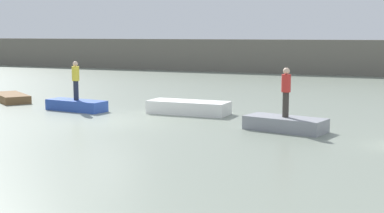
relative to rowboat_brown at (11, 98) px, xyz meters
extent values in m
plane|color=gray|center=(7.82, -3.23, -0.19)|extent=(120.00, 120.00, 0.00)
cube|color=#666056|center=(7.82, 24.31, 1.24)|extent=(80.00, 1.20, 2.86)
cube|color=brown|center=(0.00, 0.00, 0.00)|extent=(3.18, 2.70, 0.38)
cube|color=#2B4CAD|center=(4.96, -1.41, 0.05)|extent=(2.89, 1.26, 0.47)
cube|color=white|center=(9.84, -0.28, 0.08)|extent=(3.43, 1.35, 0.54)
cube|color=gray|center=(14.54, -2.58, 0.05)|extent=(2.96, 1.69, 0.48)
cylinder|color=#232838|center=(4.96, -1.41, 0.70)|extent=(0.22, 0.22, 0.84)
cylinder|color=yellow|center=(4.96, -1.41, 1.44)|extent=(0.32, 0.32, 0.63)
sphere|color=beige|center=(4.96, -1.41, 1.86)|extent=(0.22, 0.22, 0.22)
cylinder|color=#38332D|center=(14.54, -2.58, 0.73)|extent=(0.22, 0.22, 0.87)
cylinder|color=red|center=(14.54, -2.58, 1.47)|extent=(0.32, 0.32, 0.61)
sphere|color=beige|center=(14.54, -2.58, 1.89)|extent=(0.23, 0.23, 0.23)
camera|label=1|loc=(19.05, -20.82, 3.15)|focal=50.63mm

